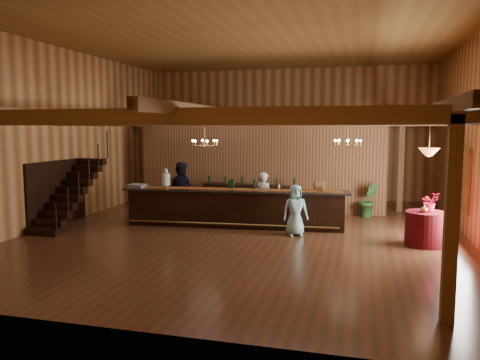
% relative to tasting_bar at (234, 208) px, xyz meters
% --- Properties ---
extents(floor, '(14.00, 14.00, 0.00)m').
position_rel_tasting_bar_xyz_m(floor, '(0.56, -0.50, -0.58)').
color(floor, '#552D19').
rests_on(floor, ground).
extents(ceiling, '(14.00, 14.00, 0.00)m').
position_rel_tasting_bar_xyz_m(ceiling, '(0.56, -0.50, 4.92)').
color(ceiling, brown).
rests_on(ceiling, wall_back).
extents(wall_back, '(12.00, 0.10, 5.50)m').
position_rel_tasting_bar_xyz_m(wall_back, '(0.56, 6.50, 2.17)').
color(wall_back, '#BF7D4E').
rests_on(wall_back, floor).
extents(wall_front, '(12.00, 0.10, 5.50)m').
position_rel_tasting_bar_xyz_m(wall_front, '(0.56, -7.50, 2.17)').
color(wall_front, '#BF7D4E').
rests_on(wall_front, floor).
extents(wall_left, '(0.10, 14.00, 5.50)m').
position_rel_tasting_bar_xyz_m(wall_left, '(-5.44, -0.50, 2.17)').
color(wall_left, '#BF7D4E').
rests_on(wall_left, floor).
extents(wall_right, '(0.10, 14.00, 5.50)m').
position_rel_tasting_bar_xyz_m(wall_right, '(6.56, -0.50, 2.17)').
color(wall_right, '#BF7D4E').
rests_on(wall_right, floor).
extents(beam_grid, '(11.90, 13.90, 0.39)m').
position_rel_tasting_bar_xyz_m(beam_grid, '(0.56, 0.01, 2.66)').
color(beam_grid, brown).
rests_on(beam_grid, wall_left).
extents(support_posts, '(9.20, 10.20, 3.20)m').
position_rel_tasting_bar_xyz_m(support_posts, '(0.56, -1.00, 1.02)').
color(support_posts, brown).
rests_on(support_posts, floor).
extents(partition_wall, '(9.00, 0.18, 3.10)m').
position_rel_tasting_bar_xyz_m(partition_wall, '(0.06, 3.00, 0.97)').
color(partition_wall, brown).
rests_on(partition_wall, floor).
extents(window_right_back, '(0.12, 1.05, 1.75)m').
position_rel_tasting_bar_xyz_m(window_right_back, '(6.51, 0.50, 0.97)').
color(window_right_back, white).
rests_on(window_right_back, wall_right).
extents(staircase, '(1.00, 2.80, 2.00)m').
position_rel_tasting_bar_xyz_m(staircase, '(-4.89, -1.24, 0.42)').
color(staircase, black).
rests_on(staircase, floor).
extents(backroom_boxes, '(4.10, 0.60, 1.10)m').
position_rel_tasting_bar_xyz_m(backroom_boxes, '(0.27, 5.00, -0.05)').
color(backroom_boxes, black).
rests_on(backroom_boxes, floor).
extents(tasting_bar, '(6.92, 1.41, 1.16)m').
position_rel_tasting_bar_xyz_m(tasting_bar, '(0.00, 0.00, 0.00)').
color(tasting_bar, black).
rests_on(tasting_bar, floor).
extents(beverage_dispenser, '(0.26, 0.26, 0.60)m').
position_rel_tasting_bar_xyz_m(beverage_dispenser, '(-2.19, -0.12, 0.85)').
color(beverage_dispenser, silver).
rests_on(beverage_dispenser, tasting_bar).
extents(glass_rack_tray, '(0.50, 0.50, 0.10)m').
position_rel_tasting_bar_xyz_m(glass_rack_tray, '(-3.07, -0.30, 0.61)').
color(glass_rack_tray, gray).
rests_on(glass_rack_tray, tasting_bar).
extents(raffle_drum, '(0.34, 0.24, 0.30)m').
position_rel_tasting_bar_xyz_m(raffle_drum, '(2.54, 0.15, 0.74)').
color(raffle_drum, olive).
rests_on(raffle_drum, tasting_bar).
extents(bar_bottle_0, '(0.07, 0.07, 0.30)m').
position_rel_tasting_bar_xyz_m(bar_bottle_0, '(-0.18, 0.12, 0.71)').
color(bar_bottle_0, black).
rests_on(bar_bottle_0, tasting_bar).
extents(bar_bottle_1, '(0.07, 0.07, 0.30)m').
position_rel_tasting_bar_xyz_m(bar_bottle_1, '(-0.16, 0.12, 0.71)').
color(bar_bottle_1, black).
rests_on(bar_bottle_1, tasting_bar).
extents(bar_bottle_2, '(0.07, 0.07, 0.30)m').
position_rel_tasting_bar_xyz_m(bar_bottle_2, '(-0.08, 0.13, 0.71)').
color(bar_bottle_2, black).
rests_on(bar_bottle_2, tasting_bar).
extents(bar_bottle_3, '(0.07, 0.07, 0.30)m').
position_rel_tasting_bar_xyz_m(bar_bottle_3, '(0.59, 0.18, 0.71)').
color(bar_bottle_3, black).
rests_on(bar_bottle_3, tasting_bar).
extents(backbar_shelf, '(3.55, 0.89, 0.99)m').
position_rel_tasting_bar_xyz_m(backbar_shelf, '(-0.09, 2.49, -0.09)').
color(backbar_shelf, black).
rests_on(backbar_shelf, floor).
extents(round_table, '(1.01, 1.01, 0.88)m').
position_rel_tasting_bar_xyz_m(round_table, '(5.34, -0.99, -0.14)').
color(round_table, '#500B19').
rests_on(round_table, floor).
extents(chandelier_left, '(0.80, 0.80, 0.80)m').
position_rel_tasting_bar_xyz_m(chandelier_left, '(-0.92, -0.06, 1.98)').
color(chandelier_left, tan).
rests_on(chandelier_left, beam_grid).
extents(chandelier_right, '(0.80, 0.80, 0.80)m').
position_rel_tasting_bar_xyz_m(chandelier_right, '(3.28, 1.18, 1.98)').
color(chandelier_right, tan).
rests_on(chandelier_right, beam_grid).
extents(pendant_lamp, '(0.52, 0.52, 0.90)m').
position_rel_tasting_bar_xyz_m(pendant_lamp, '(5.34, -0.99, 1.82)').
color(pendant_lamp, tan).
rests_on(pendant_lamp, beam_grid).
extents(bartender, '(0.69, 0.57, 1.62)m').
position_rel_tasting_bar_xyz_m(bartender, '(0.75, 0.77, 0.23)').
color(bartender, white).
rests_on(bartender, floor).
extents(staff_second, '(0.98, 0.80, 1.88)m').
position_rel_tasting_bar_xyz_m(staff_second, '(-2.09, 0.84, 0.36)').
color(staff_second, black).
rests_on(staff_second, floor).
extents(guest, '(0.82, 0.68, 1.43)m').
position_rel_tasting_bar_xyz_m(guest, '(1.96, -0.71, 0.14)').
color(guest, '#90CACE').
rests_on(guest, floor).
extents(floor_plant, '(0.77, 0.68, 1.17)m').
position_rel_tasting_bar_xyz_m(floor_plant, '(3.96, 2.61, 0.00)').
color(floor_plant, '#265122').
rests_on(floor_plant, floor).
extents(table_flowers, '(0.57, 0.54, 0.50)m').
position_rel_tasting_bar_xyz_m(table_flowers, '(5.42, -0.93, 0.55)').
color(table_flowers, red).
rests_on(table_flowers, round_table).
extents(table_vase, '(0.17, 0.17, 0.30)m').
position_rel_tasting_bar_xyz_m(table_vase, '(5.27, -1.11, 0.45)').
color(table_vase, tan).
rests_on(table_vase, round_table).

